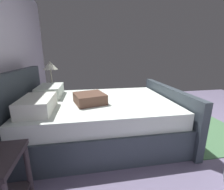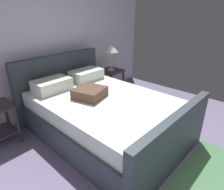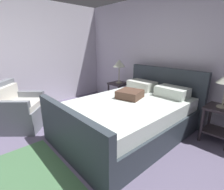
% 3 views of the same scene
% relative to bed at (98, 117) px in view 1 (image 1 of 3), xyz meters
% --- Properties ---
extents(ground_plane, '(5.06, 6.18, 0.02)m').
position_rel_bed_xyz_m(ground_plane, '(-0.04, -1.81, -0.35)').
color(ground_plane, slate).
extents(bed, '(1.74, 2.39, 1.09)m').
position_rel_bed_xyz_m(bed, '(0.00, 0.00, 0.00)').
color(bed, '#313A41').
rests_on(bed, ground).
extents(nightstand_right, '(0.44, 0.44, 0.60)m').
position_rel_bed_xyz_m(nightstand_right, '(1.16, 0.85, 0.06)').
color(nightstand_right, '#2F272B').
rests_on(nightstand_right, ground).
extents(table_lamp_right, '(0.29, 0.29, 0.55)m').
position_rel_bed_xyz_m(table_lamp_right, '(1.16, 0.85, 0.71)').
color(table_lamp_right, '#B7B293').
rests_on(table_lamp_right, nightstand_right).
extents(area_rug, '(1.71, 1.21, 0.01)m').
position_rel_bed_xyz_m(area_rug, '(-0.00, -1.86, -0.34)').
color(area_rug, '#467049').
rests_on(area_rug, ground).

